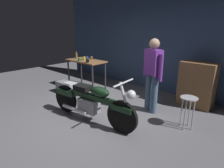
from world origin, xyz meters
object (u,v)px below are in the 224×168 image
at_px(mug_brown_stoneware, 91,58).
at_px(mug_green_speckled, 80,59).
at_px(storage_bin, 64,87).
at_px(mug_black_matte, 87,61).
at_px(motorcycle, 91,101).
at_px(mug_blue_enamel, 87,58).
at_px(mug_yellow_tall, 84,58).
at_px(bottle, 76,56).
at_px(wooden_dresser, 197,85).
at_px(shop_stool, 188,104).
at_px(person_standing, 153,73).

bearing_deg(mug_brown_stoneware, mug_green_speckled, -94.75).
bearing_deg(storage_bin, mug_green_speckled, 75.39).
distance_m(storage_bin, mug_black_matte, 1.07).
distance_m(motorcycle, mug_blue_enamel, 2.49).
height_order(mug_yellow_tall, bottle, bottle).
xyz_separation_m(motorcycle, wooden_dresser, (1.29, 2.29, 0.10)).
relative_size(motorcycle, storage_bin, 4.97).
bearing_deg(mug_green_speckled, mug_black_matte, -1.30).
bearing_deg(shop_stool, storage_bin, -173.34).
bearing_deg(shop_stool, person_standing, 167.68).
relative_size(shop_stool, mug_green_speckled, 5.26).
distance_m(mug_black_matte, bottle, 0.87).
bearing_deg(shop_stool, mug_blue_enamel, 172.27).
xyz_separation_m(motorcycle, mug_yellow_tall, (-1.85, 1.37, 0.51)).
xyz_separation_m(wooden_dresser, mug_black_matte, (-2.75, -1.12, 0.41)).
relative_size(mug_green_speckled, bottle, 0.50).
bearing_deg(mug_blue_enamel, mug_black_matte, -39.57).
bearing_deg(mug_black_matte, shop_stool, -1.95).
bearing_deg(mug_black_matte, mug_brown_stoneware, 126.89).
bearing_deg(motorcycle, mug_black_matte, 135.31).
distance_m(shop_stool, mug_yellow_tall, 3.47).
bearing_deg(mug_blue_enamel, mug_yellow_tall, -73.42).
distance_m(shop_stool, mug_black_matte, 3.06).
bearing_deg(bottle, wooden_dresser, 13.86).
bearing_deg(mug_brown_stoneware, person_standing, -8.20).
relative_size(mug_black_matte, bottle, 0.50).
distance_m(mug_yellow_tall, bottle, 0.44).
relative_size(shop_stool, mug_brown_stoneware, 5.86).
xyz_separation_m(motorcycle, shop_stool, (1.57, 1.06, 0.05)).
xyz_separation_m(wooden_dresser, mug_green_speckled, (-3.12, -1.12, 0.40)).
height_order(motorcycle, mug_yellow_tall, mug_yellow_tall).
xyz_separation_m(motorcycle, mug_black_matte, (-1.46, 1.17, 0.51)).
distance_m(wooden_dresser, mug_green_speckled, 3.34).
bearing_deg(mug_yellow_tall, mug_black_matte, -27.38).
bearing_deg(mug_brown_stoneware, bottle, -156.99).
bearing_deg(wooden_dresser, mug_yellow_tall, -163.73).
bearing_deg(mug_green_speckled, person_standing, 2.10).
xyz_separation_m(mug_blue_enamel, mug_yellow_tall, (0.05, -0.16, 0.01)).
height_order(shop_stool, wooden_dresser, wooden_dresser).
relative_size(mug_yellow_tall, bottle, 0.49).
xyz_separation_m(mug_yellow_tall, mug_black_matte, (0.40, -0.21, 0.00)).
distance_m(mug_green_speckled, bottle, 0.52).
bearing_deg(wooden_dresser, shop_stool, -77.29).
bearing_deg(mug_yellow_tall, mug_brown_stoneware, 76.47).
relative_size(wooden_dresser, storage_bin, 2.50).
height_order(storage_bin, mug_yellow_tall, mug_yellow_tall).
bearing_deg(motorcycle, shop_stool, 28.14).
height_order(motorcycle, mug_brown_stoneware, same).
bearing_deg(wooden_dresser, person_standing, -122.35).
height_order(person_standing, mug_yellow_tall, person_standing).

